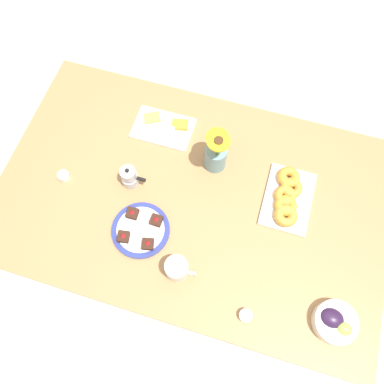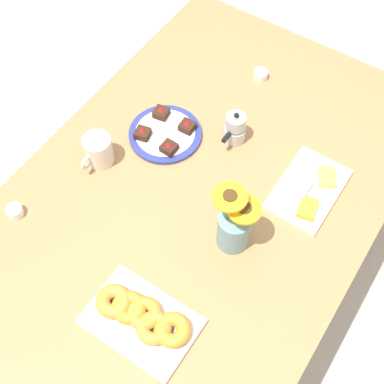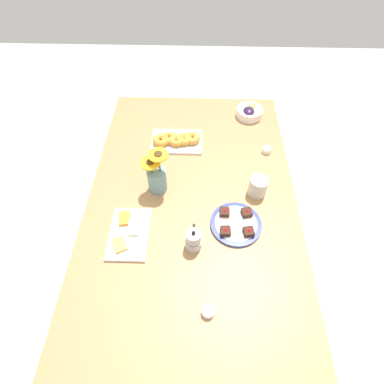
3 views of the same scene
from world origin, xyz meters
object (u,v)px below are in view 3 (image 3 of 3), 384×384
cheese_platter (129,233)px  dining_table (192,207)px  jam_cup_honey (267,150)px  flower_vase (157,178)px  jam_cup_berry (208,311)px  grape_bowl (249,112)px  coffee_mug (258,186)px  moka_pot (194,240)px  dessert_plate (236,224)px  croissant_platter (177,140)px

cheese_platter → dining_table: bearing=-52.1°
dining_table → cheese_platter: (-0.21, 0.27, 0.10)m
cheese_platter → jam_cup_honey: cheese_platter is taller
dining_table → flower_vase: bearing=73.2°
dining_table → jam_cup_berry: size_ratio=33.33×
grape_bowl → cheese_platter: (-0.84, 0.60, -0.02)m
dining_table → coffee_mug: coffee_mug is taller
cheese_platter → jam_cup_berry: bearing=-133.2°
dining_table → moka_pot: 0.29m
cheese_platter → dessert_plate: bearing=-82.7°
grape_bowl → flower_vase: size_ratio=0.66×
moka_pot → grape_bowl: bearing=-19.4°
grape_bowl → dining_table: bearing=152.5°
cheese_platter → flower_vase: (0.26, -0.10, 0.07)m
croissant_platter → jam_cup_honey: 0.50m
jam_cup_honey → croissant_platter: bearing=83.8°
dining_table → dessert_plate: (-0.15, -0.20, 0.10)m
flower_vase → cheese_platter: bearing=158.5°
jam_cup_honey → dessert_plate: dessert_plate is taller
cheese_platter → jam_cup_berry: size_ratio=5.42×
grape_bowl → dessert_plate: size_ratio=0.67×
croissant_platter → grape_bowl: bearing=-59.1°
croissant_platter → jam_cup_honey: bearing=-96.2°
dining_table → moka_pot: moka_pot is taller
coffee_mug → moka_pot: 0.42m
jam_cup_berry → moka_pot: 0.28m
jam_cup_honey → dessert_plate: 0.51m
coffee_mug → jam_cup_honey: (0.28, -0.08, -0.03)m
grape_bowl → dessert_plate: bearing=170.9°
jam_cup_honey → grape_bowl: bearing=12.7°
grape_bowl → flower_vase: flower_vase is taller
dessert_plate → flower_vase: bearing=61.4°
dining_table → dessert_plate: bearing=-126.8°
dessert_plate → flower_vase: flower_vase is taller
coffee_mug → cheese_platter: size_ratio=0.47×
jam_cup_berry → dessert_plate: (0.39, -0.13, -0.00)m
dining_table → flower_vase: (0.05, 0.17, 0.17)m
coffee_mug → dessert_plate: 0.22m
dining_table → coffee_mug: size_ratio=13.14×
moka_pot → flower_vase: bearing=30.3°
dessert_plate → jam_cup_berry: bearing=161.9°
coffee_mug → croissant_platter: (0.34, 0.41, -0.03)m
croissant_platter → jam_cup_berry: 0.93m
jam_cup_honey → moka_pot: size_ratio=0.40×
croissant_platter → flower_vase: flower_vase is taller
coffee_mug → moka_pot: bearing=135.0°
cheese_platter → jam_cup_honey: (0.53, -0.67, 0.00)m
grape_bowl → dessert_plate: (-0.78, 0.13, -0.02)m
jam_cup_honey → flower_vase: bearing=115.6°
jam_cup_honey → dining_table: bearing=129.1°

